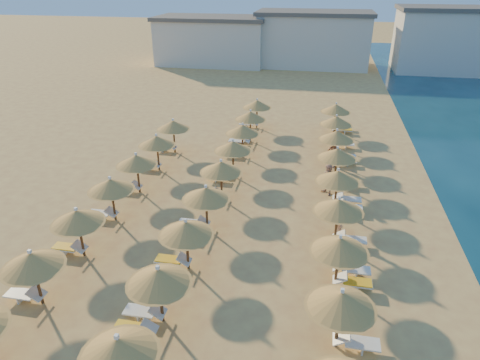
% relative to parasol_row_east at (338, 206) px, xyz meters
% --- Properties ---
extents(ground, '(220.00, 220.00, 0.00)m').
position_rel_parasol_row_east_xyz_m(ground, '(-3.98, -0.58, -2.05)').
color(ground, '#D8AF5F').
rests_on(ground, ground).
extents(hotel_blocks, '(48.21, 9.71, 8.10)m').
position_rel_parasol_row_east_xyz_m(hotel_blocks, '(-0.39, 44.20, 1.66)').
color(hotel_blocks, beige).
rests_on(hotel_blocks, ground).
extents(parasol_row_east, '(2.44, 35.09, 2.56)m').
position_rel_parasol_row_east_xyz_m(parasol_row_east, '(0.00, 0.00, 0.00)').
color(parasol_row_east, brown).
rests_on(parasol_row_east, ground).
extents(parasol_row_west, '(2.44, 35.09, 2.56)m').
position_rel_parasol_row_east_xyz_m(parasol_row_west, '(-6.42, 0.00, 0.00)').
color(parasol_row_west, brown).
rests_on(parasol_row_west, ground).
extents(parasol_row_inland, '(2.44, 22.03, 2.56)m').
position_rel_parasol_row_east_xyz_m(parasol_row_inland, '(-11.49, -0.00, -0.00)').
color(parasol_row_inland, brown).
rests_on(parasol_row_inland, ground).
extents(loungers, '(14.50, 34.17, 0.66)m').
position_rel_parasol_row_east_xyz_m(loungers, '(-4.72, -0.05, -1.70)').
color(loungers, white).
rests_on(loungers, ground).
extents(beachgoer_b, '(1.15, 1.16, 1.89)m').
position_rel_parasol_row_east_xyz_m(beachgoer_b, '(-0.43, 5.13, -1.10)').
color(beachgoer_b, tan).
rests_on(beachgoer_b, ground).
extents(beachgoer_a, '(0.55, 0.67, 1.57)m').
position_rel_parasol_row_east_xyz_m(beachgoer_a, '(0.17, 0.86, -1.26)').
color(beachgoer_a, tan).
rests_on(beachgoer_a, ground).
extents(beachgoer_c, '(1.16, 0.92, 1.84)m').
position_rel_parasol_row_east_xyz_m(beachgoer_c, '(-0.09, 9.34, -1.13)').
color(beachgoer_c, tan).
rests_on(beachgoer_c, ground).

